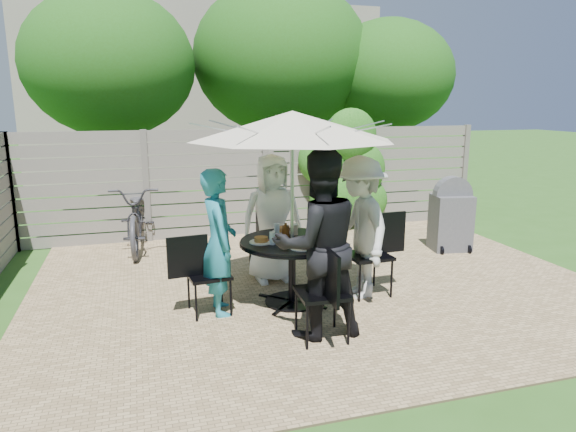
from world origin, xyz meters
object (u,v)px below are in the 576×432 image
object	(u,v)px
plate_front	(302,246)
glass_front	(309,239)
plate_extra	(316,244)
glass_back	(277,229)
umbrella	(292,126)
plate_left	(261,240)
chair_back	(270,256)
chair_right	(369,271)
chair_front	(322,312)
coffee_cup	(295,230)
bbq_grill	(451,217)
glass_right	(311,230)
patio_table	(292,260)
plate_right	(322,236)
glass_left	(272,238)
chair_left	(208,290)
person_front	(318,245)
person_right	(360,228)
bicycle	(138,216)
plate_back	(283,230)
person_back	(272,219)
syrup_jug	(286,233)
person_left	(219,243)

from	to	relation	value
plate_front	glass_front	xyz separation A→B (m)	(0.10, 0.10, 0.05)
plate_extra	glass_back	size ratio (longest dim) A/B	1.71
umbrella	plate_extra	world-z (taller)	umbrella
plate_left	glass_front	size ratio (longest dim) A/B	1.86
chair_back	chair_right	size ratio (longest dim) A/B	0.98
chair_front	chair_right	xyz separation A→B (m)	(0.95, 0.98, 0.01)
chair_front	plate_front	size ratio (longest dim) A/B	3.77
umbrella	coffee_cup	xyz separation A→B (m)	(0.10, 0.22, -1.21)
umbrella	chair_front	world-z (taller)	umbrella
bbq_grill	chair_right	bearing A→B (deg)	-136.64
glass_right	glass_back	bearing A→B (deg)	157.81
glass_front	bbq_grill	xyz separation A→B (m)	(2.88, 1.64, -0.30)
patio_table	plate_right	distance (m)	0.44
glass_left	chair_right	bearing A→B (deg)	5.73
bbq_grill	chair_left	bearing A→B (deg)	-151.22
chair_front	person_front	world-z (taller)	person_front
glass_front	plate_left	bearing A→B (deg)	151.63
person_right	bicycle	size ratio (longest dim) A/B	0.84
umbrella	glass_right	size ratio (longest dim) A/B	16.36
chair_front	glass_back	bearing A→B (deg)	8.33
chair_front	patio_table	bearing A→B (deg)	3.43
glass_left	plate_back	bearing A→B (deg)	61.63
plate_right	glass_left	world-z (taller)	glass_left
patio_table	person_back	world-z (taller)	person_back
glass_back	bicycle	distance (m)	3.04
chair_left	patio_table	bearing A→B (deg)	-5.12
plate_back	plate_right	distance (m)	0.51
plate_left	chair_right	bearing A→B (deg)	0.84
plate_back	plate_extra	size ratio (longest dim) A/B	1.08
chair_front	chair_back	bearing A→B (deg)	3.52
patio_table	plate_back	world-z (taller)	plate_back
patio_table	syrup_jug	bearing A→B (deg)	141.01
person_back	glass_left	world-z (taller)	person_back
umbrella	glass_back	bearing A→B (deg)	112.81
chair_front	person_right	distance (m)	1.39
person_back	plate_right	bearing A→B (deg)	-66.55
plate_extra	syrup_jug	bearing A→B (deg)	125.25
plate_left	bbq_grill	bearing A→B (deg)	22.43
plate_right	syrup_jug	bearing A→B (deg)	174.03
person_back	plate_left	distance (m)	0.91
person_front	glass_right	distance (m)	0.97
chair_front	bicycle	bearing A→B (deg)	26.28
person_right	glass_left	xyz separation A→B (m)	(-1.09, -0.12, -0.01)
chair_back	plate_left	world-z (taller)	chair_back
chair_front	person_front	bearing A→B (deg)	3.06
person_back	plate_right	distance (m)	0.91
glass_front	glass_back	bearing A→B (deg)	112.81
umbrella	plate_left	distance (m)	1.29
person_back	chair_left	size ratio (longest dim) A/B	1.82
chair_back	person_left	distance (m)	1.37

